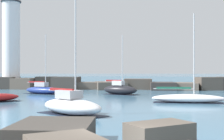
# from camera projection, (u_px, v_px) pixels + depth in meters

# --- Properties ---
(open_sea_beyond) EXTENTS (400.00, 116.00, 0.01)m
(open_sea_beyond) POSITION_uv_depth(u_px,v_px,m) (139.00, 79.00, 115.52)
(open_sea_beyond) COLOR #386684
(open_sea_beyond) RESTS_ON ground
(breakwater_jetty) EXTENTS (57.97, 7.24, 2.26)m
(breakwater_jetty) POSITION_uv_depth(u_px,v_px,m) (145.00, 84.00, 55.73)
(breakwater_jetty) COLOR #423D38
(breakwater_jetty) RESTS_ON ground
(lighthouse) EXTENTS (4.32, 4.32, 18.48)m
(lighthouse) POSITION_uv_depth(u_px,v_px,m) (11.00, 44.00, 58.33)
(lighthouse) COLOR gray
(lighthouse) RESTS_ON ground
(sailboat_moored_2) EXTENTS (6.34, 5.59, 9.77)m
(sailboat_moored_2) POSITION_uv_depth(u_px,v_px,m) (71.00, 105.00, 24.10)
(sailboat_moored_2) COLOR white
(sailboat_moored_2) RESTS_ON ground
(sailboat_moored_3) EXTENTS (5.52, 3.97, 8.34)m
(sailboat_moored_3) POSITION_uv_depth(u_px,v_px,m) (120.00, 89.00, 43.80)
(sailboat_moored_3) COLOR black
(sailboat_moored_3) RESTS_ON ground
(sailboat_moored_5) EXTENTS (6.46, 4.12, 8.62)m
(sailboat_moored_5) POSITION_uv_depth(u_px,v_px,m) (43.00, 90.00, 44.92)
(sailboat_moored_5) COLOR navy
(sailboat_moored_5) RESTS_ON ground
(sailboat_moored_6) EXTENTS (7.78, 2.34, 9.40)m
(sailboat_moored_6) POSITION_uv_depth(u_px,v_px,m) (188.00, 98.00, 32.77)
(sailboat_moored_6) COLOR white
(sailboat_moored_6) RESTS_ON ground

